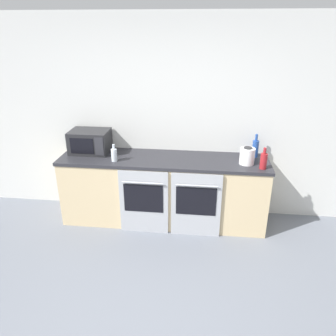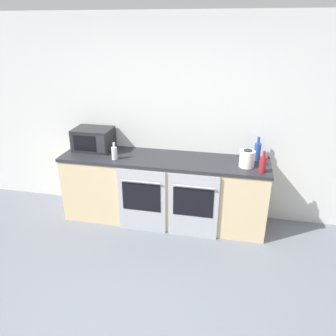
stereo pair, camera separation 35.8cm
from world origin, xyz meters
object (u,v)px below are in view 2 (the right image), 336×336
object	(u,v)px
bottle_blue	(257,151)
microwave	(93,139)
bottle_clear	(114,153)
oven_left	(142,201)
bottle_red	(263,164)
kettle	(247,159)
oven_right	(193,206)

from	to	relation	value
bottle_blue	microwave	bearing A→B (deg)	-177.93
microwave	bottle_clear	size ratio (longest dim) A/B	2.30
oven_left	bottle_clear	size ratio (longest dim) A/B	3.89
bottle_clear	bottle_blue	bearing A→B (deg)	11.36
oven_left	microwave	xyz separation A→B (m)	(-0.77, 0.44, 0.61)
microwave	bottle_red	size ratio (longest dim) A/B	1.95
microwave	bottle_blue	bearing A→B (deg)	2.07
bottle_blue	bottle_clear	bearing A→B (deg)	-168.64
oven_left	kettle	distance (m)	1.38
bottle_blue	bottle_red	xyz separation A→B (m)	(0.05, -0.38, -0.02)
oven_right	kettle	size ratio (longest dim) A/B	4.03
microwave	bottle_red	xyz separation A→B (m)	(2.17, -0.30, -0.05)
bottle_clear	kettle	bearing A→B (deg)	3.57
microwave	kettle	xyz separation A→B (m)	(2.00, -0.17, -0.05)
bottle_clear	bottle_red	distance (m)	1.78
oven_right	kettle	xyz separation A→B (m)	(0.58, 0.26, 0.56)
kettle	microwave	bearing A→B (deg)	175.11
bottle_blue	bottle_red	bearing A→B (deg)	-82.73
oven_right	kettle	bearing A→B (deg)	24.27
kettle	oven_right	bearing A→B (deg)	-155.73
bottle_clear	kettle	xyz separation A→B (m)	(1.61, 0.10, 0.02)
bottle_blue	oven_right	bearing A→B (deg)	-144.23
oven_right	bottle_red	xyz separation A→B (m)	(0.76, 0.13, 0.56)
bottle_clear	kettle	distance (m)	1.61
microwave	bottle_blue	xyz separation A→B (m)	(2.13, 0.08, -0.03)
bottle_clear	bottle_blue	distance (m)	1.77
bottle_clear	oven_left	bearing A→B (deg)	-23.10
oven_left	kettle	size ratio (longest dim) A/B	4.03
kettle	bottle_clear	bearing A→B (deg)	-176.43
oven_left	microwave	size ratio (longest dim) A/B	1.69
oven_right	kettle	distance (m)	0.85
bottle_clear	bottle_red	xyz separation A→B (m)	(1.78, -0.03, 0.02)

